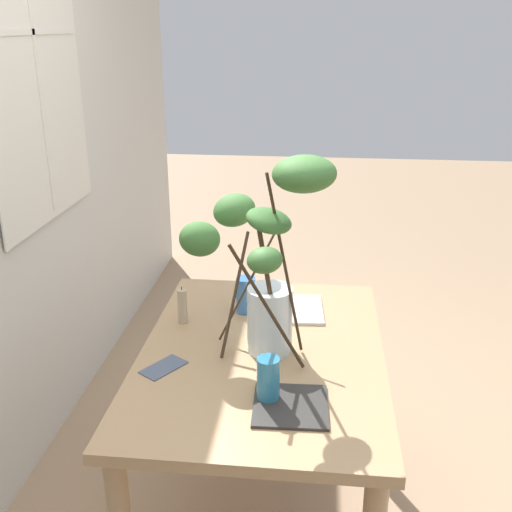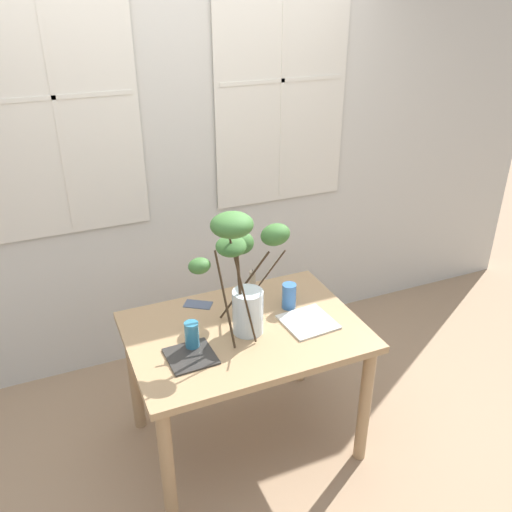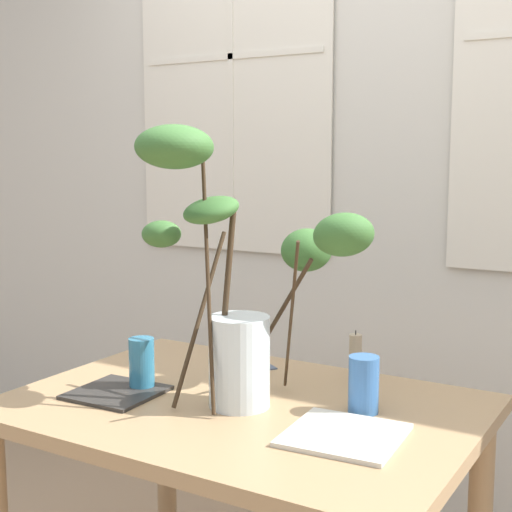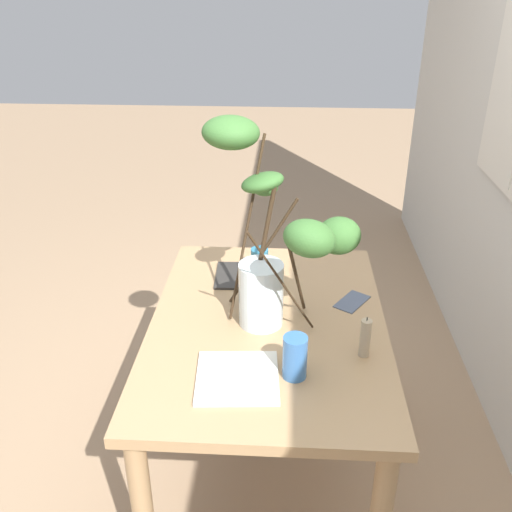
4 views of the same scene
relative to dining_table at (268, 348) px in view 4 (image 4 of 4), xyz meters
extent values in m
plane|color=#9E7F60|center=(0.00, 0.00, -0.65)|extent=(14.00, 14.00, 0.00)
cube|color=tan|center=(0.00, 0.00, 0.10)|extent=(1.18, 0.84, 0.04)
cylinder|color=tan|center=(-0.53, -0.36, -0.29)|extent=(0.07, 0.07, 0.73)
cylinder|color=tan|center=(-0.53, 0.36, -0.29)|extent=(0.07, 0.07, 0.73)
cylinder|color=silver|center=(0.01, -0.03, 0.23)|extent=(0.16, 0.16, 0.23)
cylinder|color=silver|center=(0.01, -0.03, 0.16)|extent=(0.14, 0.14, 0.07)
cylinder|color=#382819|center=(-0.05, -0.08, 0.45)|extent=(0.12, 0.13, 0.64)
ellipsoid|color=#38662D|center=(-0.11, -0.13, 0.77)|extent=(0.27, 0.27, 0.12)
cylinder|color=#382819|center=(0.04, 0.10, 0.31)|extent=(0.26, 0.08, 0.37)
ellipsoid|color=#38662D|center=(0.07, 0.22, 0.49)|extent=(0.17, 0.18, 0.13)
cylinder|color=#382819|center=(-0.03, -0.03, 0.37)|extent=(0.02, 0.10, 0.49)
ellipsoid|color=#38662D|center=(-0.07, -0.03, 0.61)|extent=(0.15, 0.16, 0.11)
cylinder|color=#382819|center=(-0.11, -0.03, 0.33)|extent=(0.01, 0.25, 0.42)
ellipsoid|color=#38662D|center=(-0.23, -0.03, 0.54)|extent=(0.11, 0.11, 0.09)
cylinder|color=#382819|center=(0.12, 0.05, 0.34)|extent=(0.16, 0.22, 0.43)
ellipsoid|color=#38662D|center=(0.22, 0.12, 0.55)|extent=(0.23, 0.23, 0.15)
cylinder|color=teal|center=(-0.29, -0.05, 0.19)|extent=(0.07, 0.07, 0.14)
cylinder|color=#386BAD|center=(0.30, 0.09, 0.19)|extent=(0.08, 0.08, 0.14)
cube|color=#2D2B28|center=(-0.32, -0.12, 0.12)|extent=(0.23, 0.23, 0.01)
cube|color=silver|center=(0.32, -0.08, 0.12)|extent=(0.27, 0.27, 0.01)
cube|color=#4C566B|center=(-0.15, 0.31, 0.12)|extent=(0.17, 0.15, 0.00)
cylinder|color=tan|center=(0.18, 0.32, 0.18)|extent=(0.04, 0.04, 0.13)
cylinder|color=black|center=(0.18, 0.32, 0.26)|extent=(0.00, 0.00, 0.01)
camera|label=1|loc=(-1.83, -0.17, 1.17)|focal=42.41mm
camera|label=2|loc=(-0.86, -2.14, 1.72)|focal=38.27mm
camera|label=3|loc=(0.96, -1.54, 0.75)|focal=51.21mm
camera|label=4|loc=(1.69, 0.06, 1.24)|focal=39.80mm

